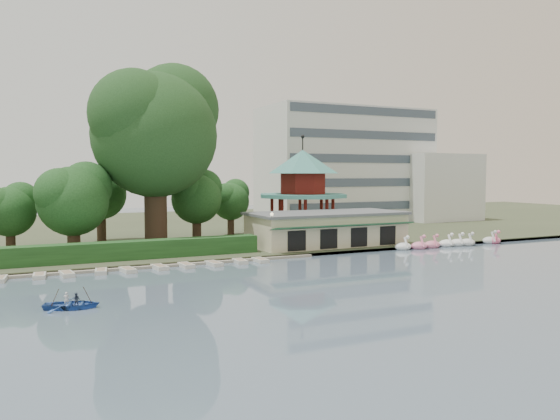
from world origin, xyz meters
TOP-DOWN VIEW (x-y plane):
  - ground_plane at (0.00, 0.00)m, footprint 220.00×220.00m
  - shore at (0.00, 52.00)m, footprint 220.00×70.00m
  - embankment at (0.00, 17.30)m, footprint 220.00×0.60m
  - dock at (-12.00, 17.20)m, footprint 34.00×1.60m
  - boathouse at (10.00, 21.97)m, footprint 18.60×9.39m
  - pavilion at (12.00, 32.00)m, footprint 12.40×12.40m
  - office_building at (32.67, 49.00)m, footprint 38.00×18.00m
  - hedge at (-15.00, 20.50)m, footprint 30.00×2.00m
  - lamp_post at (1.50, 19.00)m, footprint 0.36×0.36m
  - big_tree at (-8.81, 28.23)m, footprint 15.53×14.47m
  - small_trees at (-13.93, 30.75)m, footprint 38.54×16.86m
  - swan_boats at (24.63, 16.64)m, footprint 16.24×2.11m
  - moored_rowboats at (-14.02, 15.82)m, footprint 26.59×2.77m
  - rowboat_with_passengers at (-19.95, 3.52)m, footprint 5.79×4.83m

SIDE VIEW (x-z plane):
  - ground_plane at x=0.00m, z-range 0.00..0.00m
  - dock at x=-12.00m, z-range 0.00..0.24m
  - embankment at x=0.00m, z-range 0.00..0.30m
  - moored_rowboats at x=-14.02m, z-range 0.00..0.36m
  - shore at x=0.00m, z-range 0.00..0.40m
  - swan_boats at x=24.63m, z-range -0.56..1.35m
  - rowboat_with_passengers at x=-19.95m, z-range -0.49..1.52m
  - hedge at x=-15.00m, z-range 0.40..2.20m
  - boathouse at x=10.00m, z-range 0.42..4.32m
  - lamp_post at x=1.50m, z-range 1.20..5.48m
  - small_trees at x=-13.93m, z-range 1.32..11.08m
  - pavilion at x=12.00m, z-range 0.73..14.23m
  - office_building at x=32.67m, z-range -0.27..19.73m
  - big_tree at x=-8.81m, z-range 3.58..25.00m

